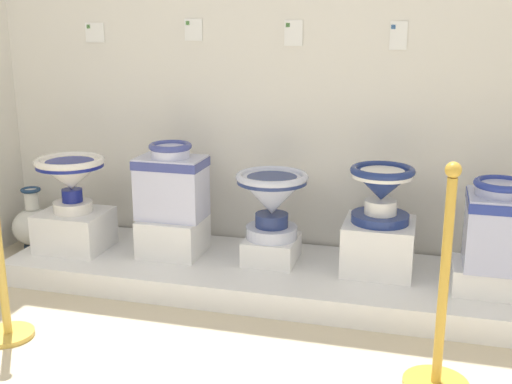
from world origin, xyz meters
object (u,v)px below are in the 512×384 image
Objects in this scene: antique_toilet_rightmost at (382,188)px; plinth_block_broad_patterned at (492,278)px; plinth_block_rightmost at (378,246)px; decorative_vase_spare at (34,225)px; antique_toilet_tall_cobalt at (71,175)px; stanchion_post_near_right at (440,329)px; plinth_block_leftmost at (271,249)px; antique_toilet_broad_patterned at (498,222)px; plinth_block_slender_white at (173,235)px; info_placard_third at (293,33)px; plinth_block_tall_cobalt at (75,230)px; antique_toilet_leftmost at (272,197)px; info_placard_fourth at (398,35)px; info_placard_first at (95,32)px; antique_toilet_slender_white at (171,180)px; info_placard_second at (193,29)px; stanchion_post_near_left at (2,274)px.

antique_toilet_rightmost is 0.72m from plinth_block_broad_patterned.
decorative_vase_spare is (-2.25, 0.12, -0.11)m from plinth_block_rightmost.
stanchion_post_near_right reaches higher than antique_toilet_tall_cobalt.
antique_toilet_tall_cobalt is at bearing 179.83° from plinth_block_broad_patterned.
antique_toilet_broad_patterned is (1.19, -0.12, 0.30)m from plinth_block_leftmost.
plinth_block_slender_white is at bearing -177.84° from plinth_block_rightmost.
plinth_block_slender_white is at bearing -149.14° from info_placard_third.
plinth_block_tall_cobalt is 0.96× the size of antique_toilet_leftmost.
plinth_block_slender_white is at bearing 177.22° from antique_toilet_broad_patterned.
antique_toilet_rightmost is 0.85m from info_placard_fourth.
plinth_block_rightmost is at bearing -10.20° from info_placard_first.
info_placard_fourth is (1.85, -0.00, -0.01)m from info_placard_first.
stanchion_post_near_right reaches higher than antique_toilet_slender_white.
plinth_block_rightmost is (1.19, 0.04, 0.03)m from plinth_block_slender_white.
antique_toilet_leftmost is 2.65× the size of info_placard_fourth.
info_placard_second is at bearing 10.88° from decorative_vase_spare.
plinth_block_rightmost is 1.09× the size of antique_toilet_rightmost.
decorative_vase_spare is at bearing 175.30° from plinth_block_leftmost.
antique_toilet_rightmost is at bearing 3.96° from plinth_block_tall_cobalt.
info_placard_fourth is at bearing -0.00° from info_placard_first.
info_placard_first is at bearing 169.21° from plinth_block_broad_patterned.
info_placard_first is 0.12× the size of stanchion_post_near_left.
info_placard_second is (0.62, 0.45, 0.82)m from antique_toilet_tall_cobalt.
antique_toilet_broad_patterned reaches higher than plinth_block_tall_cobalt.
info_placard_third is (-1.15, 0.46, 0.90)m from antique_toilet_broad_patterned.
info_placard_first is at bearing 169.80° from plinth_block_rightmost.
antique_toilet_rightmost is at bearing 2.16° from antique_toilet_slender_white.
info_placard_third is 0.94× the size of info_placard_fourth.
antique_toilet_tall_cobalt reaches higher than plinth_block_slender_white.
plinth_block_rightmost reaches higher than plinth_block_leftmost.
stanchion_post_near_left is at bearing -177.27° from stanchion_post_near_right.
plinth_block_broad_patterned is 2.41m from stanchion_post_near_left.
info_placard_third reaches higher than info_placard_first.
antique_toilet_tall_cobalt is at bearing -176.04° from antique_toilet_rightmost.
info_placard_fourth is (1.21, 0.37, 0.81)m from antique_toilet_slender_white.
plinth_block_leftmost is 0.76× the size of decorative_vase_spare.
antique_toilet_slender_white is 1.17× the size of plinth_block_rightmost.
antique_toilet_leftmost is at bearing 136.30° from stanchion_post_near_right.
antique_toilet_tall_cobalt is 0.98× the size of decorative_vase_spare.
info_placard_first reaches higher than antique_toilet_broad_patterned.
plinth_block_leftmost is at bearing -151.31° from info_placard_fourth.
decorative_vase_spare is at bearing -169.12° from info_placard_second.
plinth_block_rightmost is at bearing 180.00° from antique_toilet_rightmost.
plinth_block_leftmost is 0.84× the size of plinth_block_rightmost.
antique_toilet_tall_cobalt reaches higher than plinth_block_broad_patterned.
stanchion_post_near_right is (0.30, -1.22, -1.13)m from info_placard_fourth.
plinth_block_rightmost is at bearing 2.16° from antique_toilet_slender_white.
stanchion_post_near_left reaches higher than antique_toilet_leftmost.
antique_toilet_tall_cobalt is at bearing -172.52° from antique_toilet_slender_white.
stanchion_post_near_right is (1.98, 0.09, -0.06)m from stanchion_post_near_left.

